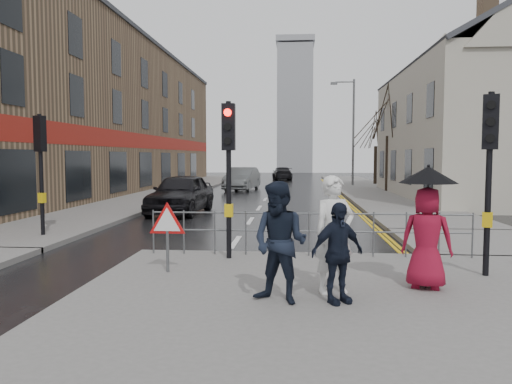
% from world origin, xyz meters
% --- Properties ---
extents(ground, '(120.00, 120.00, 0.00)m').
position_xyz_m(ground, '(0.00, 0.00, 0.00)').
color(ground, black).
rests_on(ground, ground).
extents(near_pavement, '(10.00, 9.00, 0.14)m').
position_xyz_m(near_pavement, '(3.00, -3.50, 0.07)').
color(near_pavement, '#605E5B').
rests_on(near_pavement, ground).
extents(left_pavement, '(4.00, 44.00, 0.14)m').
position_xyz_m(left_pavement, '(-6.50, 23.00, 0.07)').
color(left_pavement, '#605E5B').
rests_on(left_pavement, ground).
extents(right_pavement, '(4.00, 40.00, 0.14)m').
position_xyz_m(right_pavement, '(6.50, 25.00, 0.07)').
color(right_pavement, '#605E5B').
rests_on(right_pavement, ground).
extents(pavement_bridge_right, '(4.00, 4.20, 0.14)m').
position_xyz_m(pavement_bridge_right, '(6.50, 3.00, 0.07)').
color(pavement_bridge_right, '#605E5B').
rests_on(pavement_bridge_right, ground).
extents(building_left_terrace, '(8.00, 42.00, 10.00)m').
position_xyz_m(building_left_terrace, '(-12.00, 22.00, 5.00)').
color(building_left_terrace, '#856A4C').
rests_on(building_left_terrace, ground).
extents(building_right_cream, '(9.00, 16.40, 10.10)m').
position_xyz_m(building_right_cream, '(12.00, 18.00, 4.78)').
color(building_right_cream, '#AFAA98').
rests_on(building_right_cream, ground).
extents(church_tower, '(5.00, 5.00, 18.00)m').
position_xyz_m(church_tower, '(1.50, 62.00, 9.00)').
color(church_tower, '#919399').
rests_on(church_tower, ground).
extents(traffic_signal_near_left, '(0.28, 0.27, 3.40)m').
position_xyz_m(traffic_signal_near_left, '(0.20, 0.20, 2.46)').
color(traffic_signal_near_left, black).
rests_on(traffic_signal_near_left, near_pavement).
extents(traffic_signal_near_right, '(0.34, 0.33, 3.40)m').
position_xyz_m(traffic_signal_near_right, '(5.20, -1.00, 2.46)').
color(traffic_signal_near_right, black).
rests_on(traffic_signal_near_right, near_pavement).
extents(traffic_signal_far_left, '(0.34, 0.33, 3.40)m').
position_xyz_m(traffic_signal_far_left, '(-5.50, 3.00, 2.46)').
color(traffic_signal_far_left, black).
rests_on(traffic_signal_far_left, left_pavement).
extents(guard_railing_front, '(7.14, 0.04, 1.00)m').
position_xyz_m(guard_railing_front, '(1.95, 0.60, 0.86)').
color(guard_railing_front, '#595B5E').
rests_on(guard_railing_front, near_pavement).
extents(warning_sign, '(0.80, 0.07, 1.35)m').
position_xyz_m(warning_sign, '(-0.80, -1.21, 1.04)').
color(warning_sign, '#595B5E').
rests_on(warning_sign, near_pavement).
extents(street_lamp, '(1.83, 0.25, 8.00)m').
position_xyz_m(street_lamp, '(5.82, 28.00, 4.71)').
color(street_lamp, '#595B5E').
rests_on(street_lamp, right_pavement).
extents(tree_near, '(2.40, 2.40, 6.58)m').
position_xyz_m(tree_near, '(7.50, 22.00, 5.14)').
color(tree_near, '#2F241A').
rests_on(tree_near, right_pavement).
extents(tree_far, '(2.40, 2.40, 5.64)m').
position_xyz_m(tree_far, '(8.00, 30.00, 4.42)').
color(tree_far, '#2F241A').
rests_on(tree_far, right_pavement).
extents(pedestrian_a, '(0.82, 0.70, 1.92)m').
position_xyz_m(pedestrian_a, '(2.28, -2.41, 1.10)').
color(pedestrian_a, white).
rests_on(pedestrian_a, near_pavement).
extents(pedestrian_b, '(1.12, 1.02, 1.85)m').
position_xyz_m(pedestrian_b, '(1.41, -3.03, 1.07)').
color(pedestrian_b, black).
rests_on(pedestrian_b, near_pavement).
extents(pedestrian_with_umbrella, '(0.96, 0.96, 2.06)m').
position_xyz_m(pedestrian_with_umbrella, '(3.85, -2.02, 1.26)').
color(pedestrian_with_umbrella, maroon).
rests_on(pedestrian_with_umbrella, near_pavement).
extents(pedestrian_d, '(0.97, 0.78, 1.54)m').
position_xyz_m(pedestrian_d, '(2.28, -2.97, 0.91)').
color(pedestrian_d, black).
rests_on(pedestrian_d, near_pavement).
extents(car_parked, '(2.27, 4.95, 1.65)m').
position_xyz_m(car_parked, '(-3.08, 9.69, 0.82)').
color(car_parked, black).
rests_on(car_parked, ground).
extents(car_mid, '(2.22, 4.98, 1.59)m').
position_xyz_m(car_mid, '(-2.01, 23.43, 0.79)').
color(car_mid, '#4F5254').
rests_on(car_mid, ground).
extents(car_far, '(2.19, 4.56, 1.28)m').
position_xyz_m(car_far, '(0.34, 38.14, 0.64)').
color(car_far, black).
rests_on(car_far, ground).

